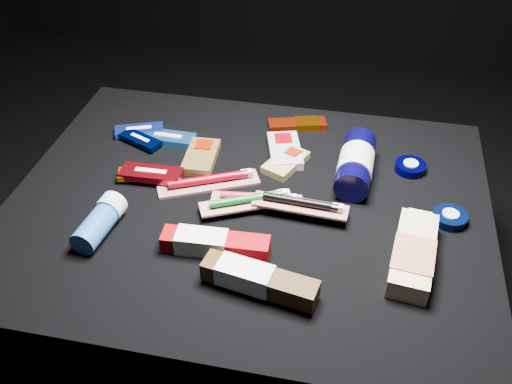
% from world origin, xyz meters
% --- Properties ---
extents(ground, '(3.00, 3.00, 0.00)m').
position_xyz_m(ground, '(0.00, 0.00, 0.00)').
color(ground, black).
rests_on(ground, ground).
extents(cloth_table, '(0.98, 0.78, 0.40)m').
position_xyz_m(cloth_table, '(0.00, 0.00, 0.20)').
color(cloth_table, black).
rests_on(cloth_table, ground).
extents(luna_bar_0, '(0.13, 0.05, 0.02)m').
position_xyz_m(luna_bar_0, '(-0.23, 0.18, 0.41)').
color(luna_bar_0, blue).
rests_on(luna_bar_0, cloth_table).
extents(luna_bar_1, '(0.12, 0.08, 0.01)m').
position_xyz_m(luna_bar_1, '(-0.31, 0.19, 0.41)').
color(luna_bar_1, '#152FA5').
rests_on(luna_bar_1, cloth_table).
extents(luna_bar_2, '(0.11, 0.08, 0.01)m').
position_xyz_m(luna_bar_2, '(-0.29, 0.15, 0.41)').
color(luna_bar_2, '#010A31').
rests_on(luna_bar_2, cloth_table).
extents(luna_bar_3, '(0.11, 0.06, 0.01)m').
position_xyz_m(luna_bar_3, '(-0.24, 0.03, 0.41)').
color(luna_bar_3, '#C16D00').
rests_on(luna_bar_3, cloth_table).
extents(luna_bar_4, '(0.13, 0.05, 0.02)m').
position_xyz_m(luna_bar_4, '(-0.22, 0.03, 0.42)').
color(luna_bar_4, maroon).
rests_on(luna_bar_4, cloth_table).
extents(clif_bar_0, '(0.07, 0.13, 0.02)m').
position_xyz_m(clif_bar_0, '(-0.13, 0.12, 0.41)').
color(clif_bar_0, brown).
rests_on(clif_bar_0, cloth_table).
extents(clif_bar_1, '(0.10, 0.14, 0.02)m').
position_xyz_m(clif_bar_1, '(0.05, 0.19, 0.41)').
color(clif_bar_1, '#A3A39C').
rests_on(clif_bar_1, cloth_table).
extents(clif_bar_2, '(0.10, 0.13, 0.02)m').
position_xyz_m(clif_bar_2, '(0.06, 0.14, 0.41)').
color(clif_bar_2, olive).
rests_on(clif_bar_2, cloth_table).
extents(power_bar, '(0.15, 0.08, 0.02)m').
position_xyz_m(power_bar, '(0.07, 0.30, 0.41)').
color(power_bar, maroon).
rests_on(power_bar, cloth_table).
extents(lotion_bottle, '(0.08, 0.23, 0.07)m').
position_xyz_m(lotion_bottle, '(0.21, 0.13, 0.44)').
color(lotion_bottle, black).
rests_on(lotion_bottle, cloth_table).
extents(cream_tin_upper, '(0.07, 0.07, 0.02)m').
position_xyz_m(cream_tin_upper, '(0.33, 0.18, 0.41)').
color(cream_tin_upper, black).
rests_on(cream_tin_upper, cloth_table).
extents(cream_tin_lower, '(0.07, 0.07, 0.02)m').
position_xyz_m(cream_tin_lower, '(0.40, 0.02, 0.41)').
color(cream_tin_lower, black).
rests_on(cream_tin_lower, cloth_table).
extents(bodywash_bottle, '(0.09, 0.21, 0.04)m').
position_xyz_m(bodywash_bottle, '(0.33, -0.11, 0.42)').
color(bodywash_bottle, beige).
rests_on(bodywash_bottle, cloth_table).
extents(deodorant_stick, '(0.07, 0.13, 0.05)m').
position_xyz_m(deodorant_stick, '(-0.26, -0.14, 0.43)').
color(deodorant_stick, '#24539E').
rests_on(deodorant_stick, cloth_table).
extents(toothbrush_pack_0, '(0.22, 0.14, 0.02)m').
position_xyz_m(toothbrush_pack_0, '(-0.09, 0.04, 0.41)').
color(toothbrush_pack_0, '#B3ACA6').
rests_on(toothbrush_pack_0, cloth_table).
extents(toothbrush_pack_1, '(0.19, 0.07, 0.02)m').
position_xyz_m(toothbrush_pack_1, '(0.02, -0.00, 0.41)').
color(toothbrush_pack_1, '#A49D99').
rests_on(toothbrush_pack_1, cloth_table).
extents(toothbrush_pack_2, '(0.19, 0.12, 0.02)m').
position_xyz_m(toothbrush_pack_2, '(0.01, -0.02, 0.42)').
color(toothbrush_pack_2, beige).
rests_on(toothbrush_pack_2, cloth_table).
extents(toothbrush_pack_3, '(0.19, 0.05, 0.02)m').
position_xyz_m(toothbrush_pack_3, '(0.11, -0.02, 0.43)').
color(toothbrush_pack_3, '#A9A19E').
rests_on(toothbrush_pack_3, cloth_table).
extents(toothpaste_carton_red, '(0.20, 0.05, 0.04)m').
position_xyz_m(toothpaste_carton_red, '(-0.04, -0.15, 0.42)').
color(toothpaste_carton_red, '#890006').
rests_on(toothpaste_carton_red, cloth_table).
extents(toothpaste_carton_green, '(0.21, 0.08, 0.04)m').
position_xyz_m(toothpaste_carton_green, '(0.06, -0.23, 0.42)').
color(toothpaste_carton_green, '#38230B').
rests_on(toothpaste_carton_green, cloth_table).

